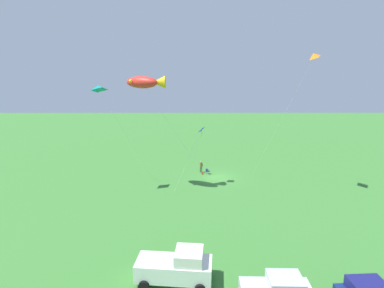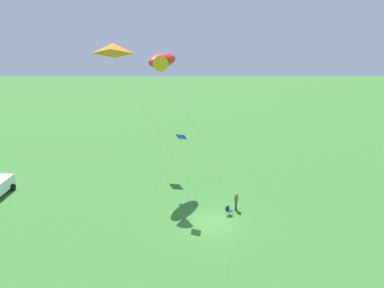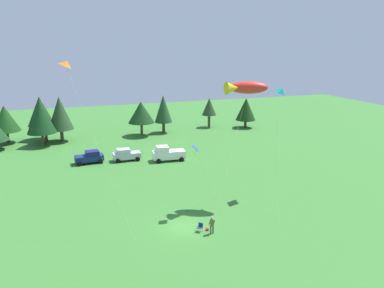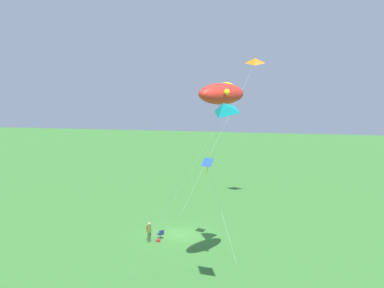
{
  "view_description": "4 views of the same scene",
  "coord_description": "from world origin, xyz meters",
  "px_view_note": "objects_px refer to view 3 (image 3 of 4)",
  "views": [
    {
      "loc": [
        3.71,
        39.32,
        13.29
      ],
      "look_at": [
        3.62,
        3.23,
        5.41
      ],
      "focal_mm": 28.0,
      "sensor_mm": 36.0,
      "label": 1
    },
    {
      "loc": [
        -28.58,
        2.16,
        17.4
      ],
      "look_at": [
        -0.02,
        1.94,
        7.34
      ],
      "focal_mm": 35.0,
      "sensor_mm": 36.0,
      "label": 2
    },
    {
      "loc": [
        -10.23,
        -32.05,
        17.48
      ],
      "look_at": [
        1.5,
        1.29,
        8.05
      ],
      "focal_mm": 35.0,
      "sensor_mm": 36.0,
      "label": 3
    },
    {
      "loc": [
        37.86,
        8.28,
        13.81
      ],
      "look_at": [
        0.01,
        1.13,
        8.26
      ],
      "focal_mm": 42.0,
      "sensor_mm": 36.0,
      "label": 4
    }
  ],
  "objects_px": {
    "car_navy_hatch": "(90,157)",
    "truck_white_pickup": "(168,154)",
    "kite_diamond_blue": "(196,150)",
    "backpack_on_grass": "(207,229)",
    "car_silver_compact": "(126,155)",
    "kite_large_fish": "(244,88)",
    "kite_delta_orange": "(67,64)",
    "person_kite_flyer": "(212,224)",
    "kite_delta_teal": "(282,91)",
    "folding_chair": "(200,226)"
  },
  "relations": [
    {
      "from": "backpack_on_grass",
      "to": "kite_delta_orange",
      "type": "bearing_deg",
      "value": 147.42
    },
    {
      "from": "person_kite_flyer",
      "to": "car_navy_hatch",
      "type": "distance_m",
      "value": 28.04
    },
    {
      "from": "kite_large_fish",
      "to": "kite_diamond_blue",
      "type": "xyz_separation_m",
      "value": [
        -6.33,
        -1.89,
        -5.97
      ]
    },
    {
      "from": "folding_chair",
      "to": "truck_white_pickup",
      "type": "xyz_separation_m",
      "value": [
        3.29,
        23.06,
        0.61
      ]
    },
    {
      "from": "backpack_on_grass",
      "to": "kite_diamond_blue",
      "type": "xyz_separation_m",
      "value": [
        0.39,
        4.36,
        6.83
      ]
    },
    {
      "from": "backpack_on_grass",
      "to": "kite_diamond_blue",
      "type": "distance_m",
      "value": 8.11
    },
    {
      "from": "folding_chair",
      "to": "car_silver_compact",
      "type": "xyz_separation_m",
      "value": [
        -2.83,
        25.19,
        0.46
      ]
    },
    {
      "from": "car_navy_hatch",
      "to": "truck_white_pickup",
      "type": "bearing_deg",
      "value": -16.18
    },
    {
      "from": "person_kite_flyer",
      "to": "kite_delta_teal",
      "type": "distance_m",
      "value": 17.98
    },
    {
      "from": "folding_chair",
      "to": "kite_delta_teal",
      "type": "xyz_separation_m",
      "value": [
        12.66,
        6.84,
        11.79
      ]
    },
    {
      "from": "car_silver_compact",
      "to": "person_kite_flyer",
      "type": "bearing_deg",
      "value": 99.51
    },
    {
      "from": "kite_diamond_blue",
      "to": "kite_delta_teal",
      "type": "relative_size",
      "value": 0.58
    },
    {
      "from": "person_kite_flyer",
      "to": "kite_delta_teal",
      "type": "height_order",
      "value": "kite_delta_teal"
    },
    {
      "from": "car_silver_compact",
      "to": "kite_delta_orange",
      "type": "relative_size",
      "value": 0.26
    },
    {
      "from": "kite_diamond_blue",
      "to": "car_navy_hatch",
      "type": "bearing_deg",
      "value": 113.65
    },
    {
      "from": "kite_diamond_blue",
      "to": "backpack_on_grass",
      "type": "bearing_deg",
      "value": -95.12
    },
    {
      "from": "folding_chair",
      "to": "car_silver_compact",
      "type": "bearing_deg",
      "value": -127.21
    },
    {
      "from": "backpack_on_grass",
      "to": "person_kite_flyer",
      "type": "bearing_deg",
      "value": -76.55
    },
    {
      "from": "kite_delta_orange",
      "to": "backpack_on_grass",
      "type": "bearing_deg",
      "value": -32.58
    },
    {
      "from": "truck_white_pickup",
      "to": "kite_delta_orange",
      "type": "relative_size",
      "value": 0.32
    },
    {
      "from": "backpack_on_grass",
      "to": "truck_white_pickup",
      "type": "height_order",
      "value": "truck_white_pickup"
    },
    {
      "from": "folding_chair",
      "to": "backpack_on_grass",
      "type": "distance_m",
      "value": 0.82
    },
    {
      "from": "backpack_on_grass",
      "to": "kite_delta_orange",
      "type": "distance_m",
      "value": 20.72
    },
    {
      "from": "folding_chair",
      "to": "kite_delta_orange",
      "type": "relative_size",
      "value": 0.05
    },
    {
      "from": "person_kite_flyer",
      "to": "folding_chair",
      "type": "bearing_deg",
      "value": -100.46
    },
    {
      "from": "car_silver_compact",
      "to": "kite_large_fish",
      "type": "bearing_deg",
      "value": 119.73
    },
    {
      "from": "person_kite_flyer",
      "to": "backpack_on_grass",
      "type": "height_order",
      "value": "person_kite_flyer"
    },
    {
      "from": "truck_white_pickup",
      "to": "kite_diamond_blue",
      "type": "height_order",
      "value": "kite_diamond_blue"
    },
    {
      "from": "kite_delta_orange",
      "to": "kite_delta_teal",
      "type": "relative_size",
      "value": 1.27
    },
    {
      "from": "truck_white_pickup",
      "to": "kite_large_fish",
      "type": "distance_m",
      "value": 21.0
    },
    {
      "from": "kite_large_fish",
      "to": "kite_delta_teal",
      "type": "xyz_separation_m",
      "value": [
        5.22,
        0.64,
        -0.64
      ]
    },
    {
      "from": "car_silver_compact",
      "to": "backpack_on_grass",
      "type": "bearing_deg",
      "value": 99.35
    },
    {
      "from": "folding_chair",
      "to": "kite_diamond_blue",
      "type": "distance_m",
      "value": 7.84
    },
    {
      "from": "person_kite_flyer",
      "to": "car_navy_hatch",
      "type": "xyz_separation_m",
      "value": [
        -9.16,
        26.5,
        -0.07
      ]
    },
    {
      "from": "backpack_on_grass",
      "to": "kite_large_fish",
      "type": "xyz_separation_m",
      "value": [
        6.72,
        6.25,
        12.8
      ]
    },
    {
      "from": "truck_white_pickup",
      "to": "kite_delta_orange",
      "type": "distance_m",
      "value": 25.67
    },
    {
      "from": "backpack_on_grass",
      "to": "truck_white_pickup",
      "type": "distance_m",
      "value": 23.27
    },
    {
      "from": "person_kite_flyer",
      "to": "car_navy_hatch",
      "type": "height_order",
      "value": "car_navy_hatch"
    },
    {
      "from": "folding_chair",
      "to": "truck_white_pickup",
      "type": "distance_m",
      "value": 23.3
    },
    {
      "from": "car_navy_hatch",
      "to": "kite_diamond_blue",
      "type": "height_order",
      "value": "kite_diamond_blue"
    },
    {
      "from": "person_kite_flyer",
      "to": "kite_delta_orange",
      "type": "xyz_separation_m",
      "value": [
        -11.69,
        8.1,
        14.66
      ]
    },
    {
      "from": "kite_large_fish",
      "to": "kite_delta_teal",
      "type": "relative_size",
      "value": 1.07
    },
    {
      "from": "car_silver_compact",
      "to": "truck_white_pickup",
      "type": "xyz_separation_m",
      "value": [
        6.12,
        -2.13,
        0.15
      ]
    },
    {
      "from": "kite_diamond_blue",
      "to": "kite_delta_teal",
      "type": "distance_m",
      "value": 12.97
    },
    {
      "from": "person_kite_flyer",
      "to": "car_silver_compact",
      "type": "xyz_separation_m",
      "value": [
        -3.74,
        25.99,
        -0.07
      ]
    },
    {
      "from": "person_kite_flyer",
      "to": "kite_delta_orange",
      "type": "relative_size",
      "value": 0.11
    },
    {
      "from": "person_kite_flyer",
      "to": "car_navy_hatch",
      "type": "relative_size",
      "value": 0.41
    },
    {
      "from": "car_navy_hatch",
      "to": "truck_white_pickup",
      "type": "height_order",
      "value": "truck_white_pickup"
    },
    {
      "from": "truck_white_pickup",
      "to": "car_silver_compact",
      "type": "bearing_deg",
      "value": -13.77
    },
    {
      "from": "car_silver_compact",
      "to": "kite_large_fish",
      "type": "xyz_separation_m",
      "value": [
        10.28,
        -19.0,
        11.96
      ]
    }
  ]
}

